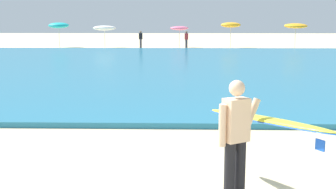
# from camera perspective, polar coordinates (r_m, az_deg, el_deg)

# --- Properties ---
(sea) EXTENTS (120.00, 28.00, 0.14)m
(sea) POSITION_cam_1_polar(r_m,az_deg,el_deg) (24.06, -0.51, 3.87)
(sea) COLOR teal
(sea) RESTS_ON ground
(surfer_with_board) EXTENTS (1.60, 2.43, 1.73)m
(surfer_with_board) POSITION_cam_1_polar(r_m,az_deg,el_deg) (6.19, 10.60, -4.43)
(surfer_with_board) COLOR black
(surfer_with_board) RESTS_ON ground
(beach_umbrella_0) EXTENTS (1.89, 1.91, 2.35)m
(beach_umbrella_0) POSITION_cam_1_polar(r_m,az_deg,el_deg) (42.36, -14.15, 8.79)
(beach_umbrella_0) COLOR beige
(beach_umbrella_0) RESTS_ON ground
(beach_umbrella_1) EXTENTS (2.12, 2.13, 2.07)m
(beach_umbrella_1) POSITION_cam_1_polar(r_m,az_deg,el_deg) (40.96, -8.33, 8.62)
(beach_umbrella_1) COLOR beige
(beach_umbrella_1) RESTS_ON ground
(beach_umbrella_2) EXTENTS (1.71, 1.71, 2.00)m
(beach_umbrella_2) POSITION_cam_1_polar(r_m,az_deg,el_deg) (40.71, 1.50, 8.69)
(beach_umbrella_2) COLOR beige
(beach_umbrella_2) RESTS_ON ground
(beach_umbrella_3) EXTENTS (1.83, 1.83, 2.35)m
(beach_umbrella_3) POSITION_cam_1_polar(r_m,az_deg,el_deg) (40.96, 8.24, 9.02)
(beach_umbrella_3) COLOR beige
(beach_umbrella_3) RESTS_ON ground
(beach_umbrella_4) EXTENTS (2.06, 2.08, 2.30)m
(beach_umbrella_4) POSITION_cam_1_polar(r_m,az_deg,el_deg) (41.01, 16.41, 8.63)
(beach_umbrella_4) COLOR beige
(beach_umbrella_4) RESTS_ON ground
(beachgoer_near_row_left) EXTENTS (0.32, 0.20, 1.58)m
(beachgoer_near_row_left) POSITION_cam_1_polar(r_m,az_deg,el_deg) (38.69, 2.43, 7.23)
(beachgoer_near_row_left) COLOR #383842
(beachgoer_near_row_left) RESTS_ON ground
(beachgoer_near_row_mid) EXTENTS (0.32, 0.20, 1.58)m
(beachgoer_near_row_mid) POSITION_cam_1_polar(r_m,az_deg,el_deg) (39.56, -3.61, 7.27)
(beachgoer_near_row_mid) COLOR #383842
(beachgoer_near_row_mid) RESTS_ON ground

